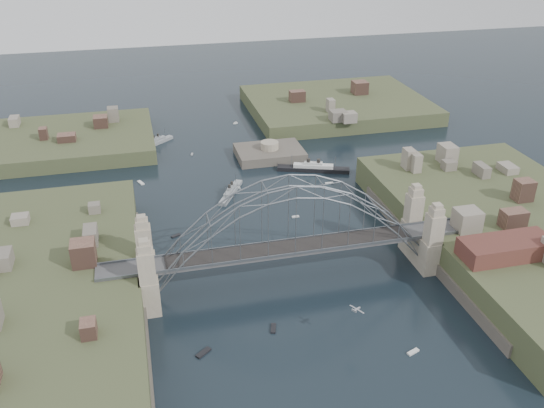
{
  "coord_description": "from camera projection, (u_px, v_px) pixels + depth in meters",
  "views": [
    {
      "loc": [
        -30.33,
        -104.95,
        75.99
      ],
      "look_at": [
        0.0,
        18.0,
        10.0
      ],
      "focal_mm": 38.34,
      "sensor_mm": 36.0,
      "label": 1
    }
  ],
  "objects": [
    {
      "name": "small_boat_d",
      "position": [
        329.0,
        183.0,
        176.24
      ],
      "size": [
        2.46,
        0.87,
        0.45
      ],
      "color": "silver",
      "rests_on": "ground"
    },
    {
      "name": "small_boat_e",
      "position": [
        141.0,
        183.0,
        176.51
      ],
      "size": [
        2.18,
        3.33,
        0.45
      ],
      "color": "silver",
      "rests_on": "ground"
    },
    {
      "name": "ocean_liner",
      "position": [
        313.0,
        168.0,
        184.26
      ],
      "size": [
        22.57,
        10.63,
        5.61
      ],
      "color": "black",
      "rests_on": "ground"
    },
    {
      "name": "small_boat_i",
      "position": [
        379.0,
        241.0,
        146.41
      ],
      "size": [
        2.47,
        1.65,
        0.45
      ],
      "color": "silver",
      "rests_on": "ground"
    },
    {
      "name": "shore_west",
      "position": [
        22.0,
        309.0,
        118.83
      ],
      "size": [
        50.5,
        90.0,
        12.0
      ],
      "color": "#3F4728",
      "rests_on": "ground"
    },
    {
      "name": "small_boat_k",
      "position": [
        235.0,
        123.0,
        223.76
      ],
      "size": [
        1.91,
        1.36,
        1.43
      ],
      "color": "silver",
      "rests_on": "ground"
    },
    {
      "name": "shore_east",
      "position": [
        515.0,
        240.0,
        143.18
      ],
      "size": [
        50.5,
        90.0,
        12.0
      ],
      "color": "#3F4728",
      "rests_on": "ground"
    },
    {
      "name": "finger_pier",
      "position": [
        517.0,
        327.0,
        115.77
      ],
      "size": [
        4.0,
        22.0,
        1.4
      ],
      "primitive_type": "cube",
      "color": "#48494B",
      "rests_on": "ground"
    },
    {
      "name": "aeroplane",
      "position": [
        356.0,
        310.0,
        109.62
      ],
      "size": [
        2.03,
        3.14,
        0.5
      ],
      "color": "#ACADB3"
    },
    {
      "name": "small_boat_l",
      "position": [
        124.0,
        235.0,
        148.75
      ],
      "size": [
        2.2,
        1.94,
        0.45
      ],
      "color": "silver",
      "rests_on": "ground"
    },
    {
      "name": "small_boat_j",
      "position": [
        203.0,
        353.0,
        109.93
      ],
      "size": [
        3.26,
        2.91,
        0.45
      ],
      "color": "silver",
      "rests_on": "ground"
    },
    {
      "name": "headland_ne",
      "position": [
        337.0,
        110.0,
        236.9
      ],
      "size": [
        70.0,
        55.0,
        9.5
      ],
      "primitive_type": "cube",
      "color": "#3F4728",
      "rests_on": "ground"
    },
    {
      "name": "naval_cruiser_far",
      "position": [
        156.0,
        142.0,
        204.7
      ],
      "size": [
        12.43,
        10.96,
        4.92
      ],
      "color": "#909598",
      "rests_on": "ground"
    },
    {
      "name": "small_boat_f",
      "position": [
        238.0,
        188.0,
        172.87
      ],
      "size": [
        1.68,
        1.02,
        1.43
      ],
      "color": "silver",
      "rests_on": "ground"
    },
    {
      "name": "bridge",
      "position": [
        292.0,
        232.0,
        126.22
      ],
      "size": [
        84.0,
        13.8,
        24.6
      ],
      "color": "#48494B",
      "rests_on": "ground"
    },
    {
      "name": "ground",
      "position": [
        291.0,
        278.0,
        131.92
      ],
      "size": [
        500.0,
        500.0,
        0.0
      ],
      "primitive_type": "plane",
      "color": "black",
      "rests_on": "ground"
    },
    {
      "name": "headland_nw",
      "position": [
        66.0,
        146.0,
        201.8
      ],
      "size": [
        60.0,
        45.0,
        9.0
      ],
      "primitive_type": "cube",
      "color": "#3F4728",
      "rests_on": "ground"
    },
    {
      "name": "small_boat_c",
      "position": [
        273.0,
        328.0,
        116.22
      ],
      "size": [
        1.78,
        3.07,
        0.45
      ],
      "color": "silver",
      "rests_on": "ground"
    },
    {
      "name": "naval_cruiser_near",
      "position": [
        231.0,
        192.0,
        169.64
      ],
      "size": [
        9.44,
        15.06,
        4.79
      ],
      "color": "#909598",
      "rests_on": "ground"
    },
    {
      "name": "fort_island",
      "position": [
        270.0,
        158.0,
        194.89
      ],
      "size": [
        22.0,
        16.0,
        9.4
      ],
      "color": "#4C463C",
      "rests_on": "ground"
    },
    {
      "name": "small_boat_b",
      "position": [
        295.0,
        217.0,
        157.48
      ],
      "size": [
        1.97,
        0.71,
        0.45
      ],
      "color": "silver",
      "rests_on": "ground"
    },
    {
      "name": "small_boat_g",
      "position": [
        413.0,
        352.0,
        110.12
      ],
      "size": [
        2.7,
        1.7,
        0.45
      ],
      "color": "silver",
      "rests_on": "ground"
    },
    {
      "name": "small_boat_h",
      "position": [
        192.0,
        154.0,
        196.34
      ],
      "size": [
        1.05,
        2.01,
        0.45
      ],
      "color": "silver",
      "rests_on": "ground"
    },
    {
      "name": "small_boat_a",
      "position": [
        176.0,
        236.0,
        148.44
      ],
      "size": [
        2.58,
        1.8,
        0.45
      ],
      "color": "silver",
      "rests_on": "ground"
    },
    {
      "name": "wharf_shed",
      "position": [
        506.0,
        248.0,
        124.59
      ],
      "size": [
        20.0,
        8.0,
        4.0
      ],
      "primitive_type": "cube",
      "color": "#592D26",
      "rests_on": "shore_east"
    }
  ]
}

